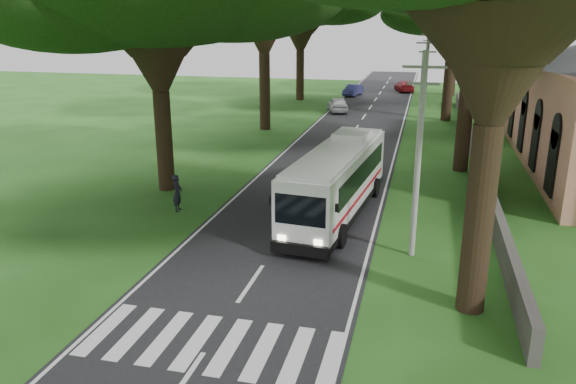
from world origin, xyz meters
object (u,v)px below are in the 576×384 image
Objects in this scene: pole_near at (419,153)px; distant_car_b at (353,90)px; coach_bus at (338,180)px; distant_car_a at (338,104)px; pedestrian at (177,193)px; pole_mid at (425,90)px; distant_car_c at (404,86)px; pole_far at (427,66)px.

distant_car_b is at bearing 100.32° from pole_near.
coach_bus is 30.68m from distant_car_a.
distant_car_a is 31.65m from pedestrian.
pole_mid is 1.69× the size of distant_car_c.
pedestrian is at bearing 66.88° from distant_car_c.
pole_far reaches higher than coach_bus.
pole_near is 20.00m from pole_mid.
distant_car_a is (-4.75, 30.29, -1.01)m from coach_bus.
pedestrian is at bearing -165.21° from coach_bus.
pole_far is (0.00, 40.00, 0.00)m from pole_near.
pole_far is 11.36m from distant_car_b.
pedestrian is (-2.94, -31.51, 0.15)m from distant_car_a.
coach_bus reaches higher than distant_car_a.
pole_far is at bearing -162.00° from distant_car_a.
coach_bus is (-3.66, -36.06, -2.40)m from pole_far.
pole_far reaches higher than pedestrian.
distant_car_b is at bearing 141.84° from pole_far.
pole_near is 47.58m from distant_car_b.
coach_bus is at bearing -102.85° from pole_mid.
distant_car_c is 2.59× the size of pedestrian.
pole_near reaches higher than pedestrian.
distant_car_b is (-0.09, 12.45, -0.08)m from distant_car_a.
pole_mid is 16.65m from coach_bus.
coach_bus is at bearing 75.66° from distant_car_c.
coach_bus is 48.21m from distant_car_c.
pole_mid is 1.85× the size of distant_car_a.
distant_car_b is at bearing 107.67° from pole_mid.
distant_car_c is (5.76, 17.90, -0.05)m from distant_car_a.
coach_bus is at bearing -95.80° from pole_far.
pole_far reaches higher than distant_car_a.
distant_car_c is at bearing 54.58° from distant_car_b.
distant_car_a is 1.08× the size of distant_car_b.
pole_mid is 0.70× the size of coach_bus.
coach_bus is at bearing 132.90° from pole_near.
pole_far is at bearing 90.00° from pole_near.
distant_car_c is (-2.65, 12.13, -3.46)m from pole_far.
pole_mid is 20.92m from pedestrian.
pole_near and pole_far have the same top height.
pole_near is at bearing -41.30° from coach_bus.
pedestrian is (-7.68, -1.22, -0.86)m from coach_bus.
pedestrian is at bearing -106.93° from pole_far.
coach_bus reaches higher than distant_car_b.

